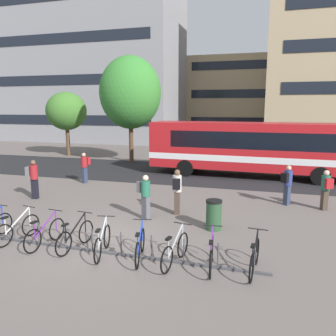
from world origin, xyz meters
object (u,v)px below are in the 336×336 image
commuter_grey_pack_1 (145,194)px  street_tree_0 (66,111)px  trash_bin (214,215)px  parked_bicycle_black_8 (254,258)px  commuter_black_pack_3 (287,182)px  parked_bicycle_silver_4 (103,242)px  commuter_red_pack_0 (85,166)px  commuter_red_pack_4 (326,187)px  parked_bicycle_white_1 (17,229)px  parked_bicycle_black_3 (75,237)px  parked_bicycle_silver_6 (175,251)px  commuter_grey_pack_2 (33,177)px  city_bus (250,147)px  parked_bicycle_purple_7 (211,254)px  street_tree_2 (130,93)px  commuter_black_pack_5 (177,189)px  parked_bicycle_blue_5 (140,246)px  parked_bicycle_purple_2 (45,234)px

commuter_grey_pack_1 → street_tree_0: 18.59m
trash_bin → parked_bicycle_black_8: bearing=-62.5°
commuter_black_pack_3 → street_tree_0: street_tree_0 is taller
parked_bicycle_silver_4 → commuter_red_pack_0: bearing=20.2°
commuter_red_pack_4 → parked_bicycle_white_1: bearing=103.7°
parked_bicycle_black_3 → parked_bicycle_silver_6: (3.05, -0.15, 0.00)m
parked_bicycle_white_1 → parked_bicycle_silver_6: 5.10m
commuter_grey_pack_1 → commuter_grey_pack_2: (-5.79, 1.26, 0.06)m
city_bus → parked_bicycle_purple_7: 12.37m
parked_bicycle_white_1 → parked_bicycle_black_8: size_ratio=0.99×
city_bus → commuter_grey_pack_1: city_bus is taller
city_bus → commuter_red_pack_0: 9.62m
parked_bicycle_purple_7 → street_tree_2: size_ratio=0.22×
street_tree_0 → parked_bicycle_purple_7: bearing=-48.7°
street_tree_2 → street_tree_0: bearing=164.7°
commuter_grey_pack_2 → commuter_black_pack_5: commuter_grey_pack_2 is taller
parked_bicycle_blue_5 → commuter_grey_pack_2: commuter_grey_pack_2 is taller
parked_bicycle_silver_4 → street_tree_0: 21.17m
commuter_grey_pack_1 → commuter_black_pack_5: 1.31m
commuter_grey_pack_2 → parked_bicycle_black_3: bearing=-47.7°
commuter_black_pack_5 → street_tree_0: street_tree_0 is taller
parked_bicycle_silver_6 → street_tree_2: bearing=35.3°
commuter_grey_pack_2 → commuter_red_pack_4: 12.50m
commuter_black_pack_3 → parked_bicycle_purple_7: bearing=-164.0°
commuter_black_pack_3 → commuter_black_pack_5: 4.85m
parked_bicycle_silver_4 → street_tree_2: bearing=7.0°
parked_bicycle_blue_5 → trash_bin: 3.26m
parked_bicycle_purple_2 → commuter_black_pack_3: size_ratio=1.01×
parked_bicycle_silver_6 → commuter_grey_pack_2: (-7.81, 4.52, 0.64)m
parked_bicycle_blue_5 → street_tree_0: size_ratio=0.32×
commuter_grey_pack_1 → parked_bicycle_silver_4: bearing=-64.4°
parked_bicycle_silver_4 → commuter_black_pack_3: 8.46m
commuter_grey_pack_1 → commuter_red_pack_4: bearing=51.8°
city_bus → parked_bicycle_silver_6: bearing=86.5°
commuter_grey_pack_1 → parked_bicycle_silver_6: bearing=-31.2°
parked_bicycle_blue_5 → commuter_red_pack_0: commuter_red_pack_0 is taller
parked_bicycle_white_1 → trash_bin: bearing=-54.5°
parked_bicycle_silver_4 → parked_bicycle_silver_6: size_ratio=0.99×
parked_bicycle_white_1 → trash_bin: 6.29m
parked_bicycle_purple_2 → street_tree_0: street_tree_0 is taller
commuter_black_pack_3 → street_tree_2: 14.35m
parked_bicycle_white_1 → parked_bicycle_silver_4: size_ratio=1.01×
street_tree_2 → parked_bicycle_silver_6: bearing=-63.9°
parked_bicycle_purple_7 → commuter_red_pack_0: size_ratio=1.03×
parked_bicycle_purple_2 → parked_bicycle_black_8: (6.04, 0.04, 0.00)m
parked_bicycle_black_3 → parked_bicycle_silver_6: 3.06m
parked_bicycle_silver_6 → trash_bin: bearing=-2.2°
parked_bicycle_silver_4 → commuter_red_pack_4: (6.66, 6.30, 0.55)m
commuter_black_pack_3 → commuter_black_pack_5: bearing=155.6°
commuter_grey_pack_1 → street_tree_0: street_tree_0 is taller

